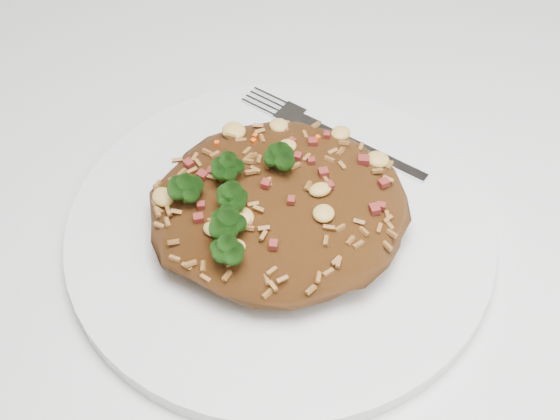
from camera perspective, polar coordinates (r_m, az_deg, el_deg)
The scene contains 4 objects.
dining_table at distance 0.62m, azimuth 4.68°, elevation -8.30°, with size 1.20×0.80×0.75m.
plate at distance 0.55m, azimuth 0.00°, elevation -1.49°, with size 0.30×0.30×0.01m, color white.
fried_rice at distance 0.52m, azimuth -0.15°, elevation 0.74°, with size 0.18×0.16×0.06m.
fork at distance 0.60m, azimuth 4.51°, elevation 5.24°, with size 0.13×0.12×0.00m.
Camera 1 is at (-0.08, -0.32, 1.18)m, focal length 50.00 mm.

